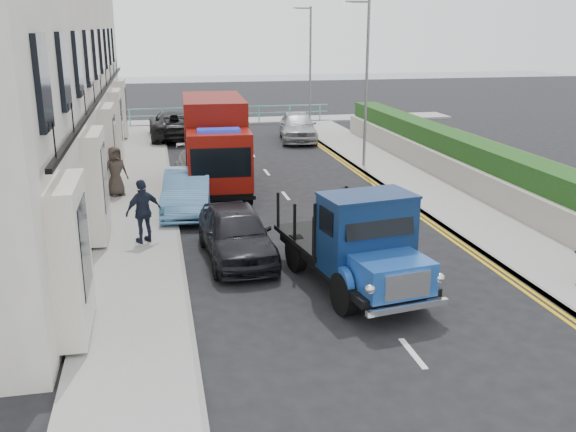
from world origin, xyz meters
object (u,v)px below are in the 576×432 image
object	(u,v)px
bedford_lorry	(363,249)
red_lorry	(215,142)
lamp_mid	(364,75)
parked_car_front	(236,233)
lamp_far	(308,62)

from	to	relation	value
bedford_lorry	red_lorry	bearing A→B (deg)	92.72
lamp_mid	parked_car_front	bearing A→B (deg)	-123.75
lamp_mid	bedford_lorry	size ratio (longest dim) A/B	1.33
bedford_lorry	red_lorry	xyz separation A→B (m)	(-2.28, 10.76, 0.70)
parked_car_front	lamp_mid	bearing A→B (deg)	53.39
red_lorry	parked_car_front	size ratio (longest dim) A/B	1.56
lamp_far	parked_car_front	size ratio (longest dim) A/B	1.66
lamp_far	bedford_lorry	xyz separation A→B (m)	(-4.26, -23.09, -2.90)
bedford_lorry	lamp_far	bearing A→B (deg)	70.31
lamp_far	bedford_lorry	world-z (taller)	lamp_far
lamp_far	parked_car_front	xyz separation A→B (m)	(-6.78, -20.14, -3.28)
lamp_mid	lamp_far	distance (m)	10.00
lamp_mid	bedford_lorry	bearing A→B (deg)	-108.00
lamp_mid	lamp_far	size ratio (longest dim) A/B	1.00
lamp_far	red_lorry	xyz separation A→B (m)	(-6.54, -12.33, -2.20)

